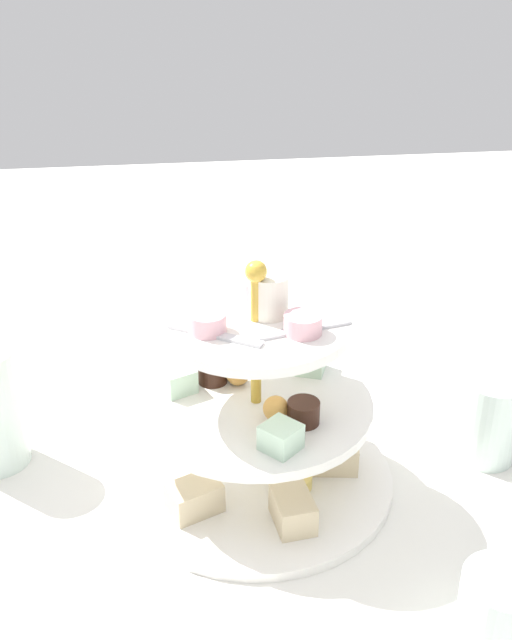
# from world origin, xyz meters

# --- Properties ---
(ground_plane) EXTENTS (2.40, 2.40, 0.00)m
(ground_plane) POSITION_xyz_m (0.00, 0.00, 0.00)
(ground_plane) COLOR silver
(tiered_serving_stand) EXTENTS (0.28, 0.28, 0.24)m
(tiered_serving_stand) POSITION_xyz_m (0.00, -0.00, 0.07)
(tiered_serving_stand) COLOR white
(tiered_serving_stand) RESTS_ON ground_plane
(water_glass_short_left) EXTENTS (0.06, 0.06, 0.07)m
(water_glass_short_left) POSITION_xyz_m (0.16, -0.23, 0.04)
(water_glass_short_left) COLOR silver
(water_glass_short_left) RESTS_ON ground_plane
(butter_knife_left) EXTENTS (0.17, 0.04, 0.00)m
(butter_knife_left) POSITION_xyz_m (0.03, 0.32, 0.00)
(butter_knife_left) COLOR silver
(butter_knife_left) RESTS_ON ground_plane
(water_glass_mid_back) EXTENTS (0.06, 0.06, 0.09)m
(water_glass_mid_back) POSITION_xyz_m (0.25, 0.01, 0.05)
(water_glass_mid_back) COLOR silver
(water_glass_mid_back) RESTS_ON ground_plane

